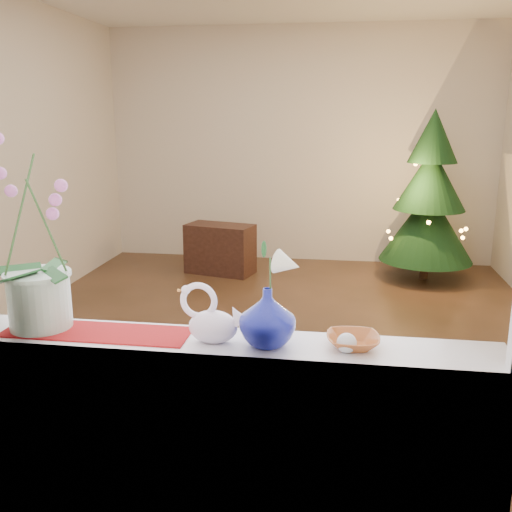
{
  "coord_description": "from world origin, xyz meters",
  "views": [
    {
      "loc": [
        0.51,
        -4.25,
        1.71
      ],
      "look_at": [
        0.07,
        -1.4,
        0.99
      ],
      "focal_mm": 40.0,
      "sensor_mm": 36.0,
      "label": 1
    }
  ],
  "objects_px": {
    "paperweight": "(347,343)",
    "orchid_pot": "(33,235)",
    "amber_dish": "(353,342)",
    "side_table": "(220,249)",
    "xmas_tree": "(429,196)",
    "blue_vase": "(267,313)",
    "swan": "(213,314)"
  },
  "relations": [
    {
      "from": "orchid_pot",
      "to": "blue_vase",
      "type": "distance_m",
      "value": 0.9
    },
    {
      "from": "paperweight",
      "to": "xmas_tree",
      "type": "bearing_deg",
      "value": 78.49
    },
    {
      "from": "orchid_pot",
      "to": "side_table",
      "type": "distance_m",
      "value": 4.22
    },
    {
      "from": "swan",
      "to": "paperweight",
      "type": "xyz_separation_m",
      "value": [
        0.47,
        -0.03,
        -0.07
      ]
    },
    {
      "from": "swan",
      "to": "blue_vase",
      "type": "relative_size",
      "value": 1.01
    },
    {
      "from": "orchid_pot",
      "to": "paperweight",
      "type": "distance_m",
      "value": 1.19
    },
    {
      "from": "swan",
      "to": "orchid_pot",
      "type": "bearing_deg",
      "value": 162.81
    },
    {
      "from": "swan",
      "to": "xmas_tree",
      "type": "relative_size",
      "value": 0.14
    },
    {
      "from": "xmas_tree",
      "to": "side_table",
      "type": "bearing_deg",
      "value": -177.24
    },
    {
      "from": "swan",
      "to": "xmas_tree",
      "type": "xyz_separation_m",
      "value": [
        1.34,
        4.23,
        -0.14
      ]
    },
    {
      "from": "orchid_pot",
      "to": "amber_dish",
      "type": "distance_m",
      "value": 1.22
    },
    {
      "from": "xmas_tree",
      "to": "side_table",
      "type": "distance_m",
      "value": 2.29
    },
    {
      "from": "paperweight",
      "to": "orchid_pot",
      "type": "bearing_deg",
      "value": 177.06
    },
    {
      "from": "xmas_tree",
      "to": "blue_vase",
      "type": "bearing_deg",
      "value": -105.12
    },
    {
      "from": "amber_dish",
      "to": "xmas_tree",
      "type": "bearing_deg",
      "value": 78.65
    },
    {
      "from": "blue_vase",
      "to": "side_table",
      "type": "bearing_deg",
      "value": 104.46
    },
    {
      "from": "xmas_tree",
      "to": "orchid_pot",
      "type": "bearing_deg",
      "value": -115.61
    },
    {
      "from": "paperweight",
      "to": "blue_vase",
      "type": "bearing_deg",
      "value": 174.53
    },
    {
      "from": "swan",
      "to": "blue_vase",
      "type": "height_order",
      "value": "blue_vase"
    },
    {
      "from": "orchid_pot",
      "to": "amber_dish",
      "type": "xyz_separation_m",
      "value": [
        1.17,
        -0.01,
        -0.34
      ]
    },
    {
      "from": "amber_dish",
      "to": "side_table",
      "type": "distance_m",
      "value": 4.37
    },
    {
      "from": "blue_vase",
      "to": "side_table",
      "type": "distance_m",
      "value": 4.33
    },
    {
      "from": "swan",
      "to": "side_table",
      "type": "xyz_separation_m",
      "value": [
        -0.87,
        4.12,
        -0.75
      ]
    },
    {
      "from": "orchid_pot",
      "to": "xmas_tree",
      "type": "xyz_separation_m",
      "value": [
        2.01,
        4.2,
        -0.4
      ]
    },
    {
      "from": "blue_vase",
      "to": "side_table",
      "type": "xyz_separation_m",
      "value": [
        -1.06,
        4.13,
        -0.77
      ]
    },
    {
      "from": "blue_vase",
      "to": "side_table",
      "type": "height_order",
      "value": "blue_vase"
    },
    {
      "from": "orchid_pot",
      "to": "blue_vase",
      "type": "xyz_separation_m",
      "value": [
        0.87,
        -0.03,
        -0.24
      ]
    },
    {
      "from": "orchid_pot",
      "to": "xmas_tree",
      "type": "distance_m",
      "value": 4.67
    },
    {
      "from": "amber_dish",
      "to": "xmas_tree",
      "type": "height_order",
      "value": "xmas_tree"
    },
    {
      "from": "paperweight",
      "to": "side_table",
      "type": "bearing_deg",
      "value": 107.89
    },
    {
      "from": "paperweight",
      "to": "xmas_tree",
      "type": "relative_size",
      "value": 0.04
    },
    {
      "from": "paperweight",
      "to": "side_table",
      "type": "xyz_separation_m",
      "value": [
        -1.34,
        4.15,
        -0.68
      ]
    }
  ]
}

